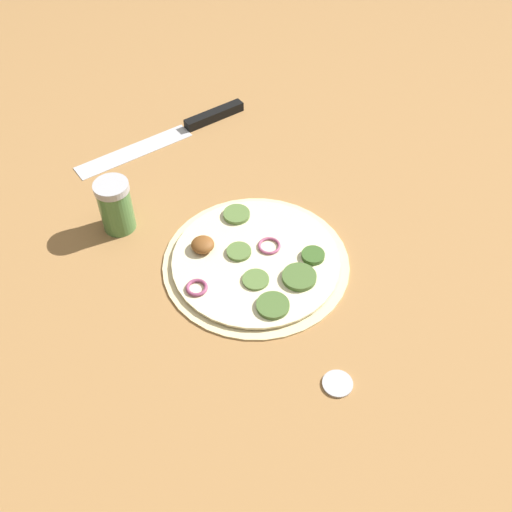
{
  "coord_description": "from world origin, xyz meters",
  "views": [
    {
      "loc": [
        -0.46,
        -0.38,
        0.69
      ],
      "look_at": [
        0.0,
        0.0,
        0.02
      ],
      "focal_mm": 42.0,
      "sensor_mm": 36.0,
      "label": 1
    }
  ],
  "objects_px": {
    "spice_jar": "(116,206)",
    "loose_cap": "(338,383)",
    "knife": "(188,127)",
    "pizza": "(256,261)"
  },
  "relations": [
    {
      "from": "knife",
      "to": "spice_jar",
      "type": "xyz_separation_m",
      "value": [
        -0.26,
        -0.1,
        0.04
      ]
    },
    {
      "from": "spice_jar",
      "to": "loose_cap",
      "type": "xyz_separation_m",
      "value": [
        -0.01,
        -0.43,
        -0.04
      ]
    },
    {
      "from": "spice_jar",
      "to": "loose_cap",
      "type": "relative_size",
      "value": 2.25
    },
    {
      "from": "spice_jar",
      "to": "loose_cap",
      "type": "height_order",
      "value": "spice_jar"
    },
    {
      "from": "pizza",
      "to": "spice_jar",
      "type": "relative_size",
      "value": 3.16
    },
    {
      "from": "spice_jar",
      "to": "knife",
      "type": "bearing_deg",
      "value": 20.45
    },
    {
      "from": "pizza",
      "to": "loose_cap",
      "type": "relative_size",
      "value": 7.11
    },
    {
      "from": "knife",
      "to": "loose_cap",
      "type": "height_order",
      "value": "knife"
    },
    {
      "from": "pizza",
      "to": "spice_jar",
      "type": "distance_m",
      "value": 0.24
    },
    {
      "from": "knife",
      "to": "spice_jar",
      "type": "bearing_deg",
      "value": 35.33
    }
  ]
}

